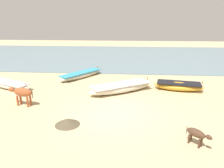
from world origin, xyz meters
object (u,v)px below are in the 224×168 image
(cow_adult_rust, at_px, (22,93))
(calf_near_dark, at_px, (197,134))
(fishing_boat_0, at_px, (8,84))
(fishing_boat_3, at_px, (81,75))
(fishing_boat_1, at_px, (179,86))
(fishing_boat_5, at_px, (121,88))

(cow_adult_rust, bearing_deg, calf_near_dark, 171.61)
(fishing_boat_0, height_order, fishing_boat_3, fishing_boat_0)
(fishing_boat_1, distance_m, fishing_boat_5, 3.98)
(fishing_boat_3, xyz_separation_m, cow_adult_rust, (-1.94, -6.17, 0.49))
(fishing_boat_3, bearing_deg, calf_near_dark, -110.91)
(fishing_boat_1, relative_size, cow_adult_rust, 2.15)
(fishing_boat_1, relative_size, fishing_boat_5, 0.75)
(fishing_boat_3, height_order, fishing_boat_5, fishing_boat_5)
(fishing_boat_1, relative_size, fishing_boat_3, 0.81)
(fishing_boat_3, bearing_deg, cow_adult_rust, -163.15)
(cow_adult_rust, distance_m, calf_near_dark, 9.16)
(fishing_boat_5, bearing_deg, fishing_boat_3, 102.85)
(fishing_boat_5, bearing_deg, calf_near_dark, -95.52)
(fishing_boat_0, height_order, cow_adult_rust, cow_adult_rust)
(cow_adult_rust, bearing_deg, fishing_boat_3, -94.56)
(fishing_boat_1, relative_size, calf_near_dark, 3.87)
(fishing_boat_1, bearing_deg, fishing_boat_3, 170.27)
(fishing_boat_0, relative_size, fishing_boat_3, 1.01)
(fishing_boat_1, height_order, fishing_boat_3, fishing_boat_1)
(fishing_boat_0, bearing_deg, cow_adult_rust, -24.00)
(fishing_boat_5, xyz_separation_m, cow_adult_rust, (-5.42, -2.74, 0.44))
(cow_adult_rust, relative_size, calf_near_dark, 1.80)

